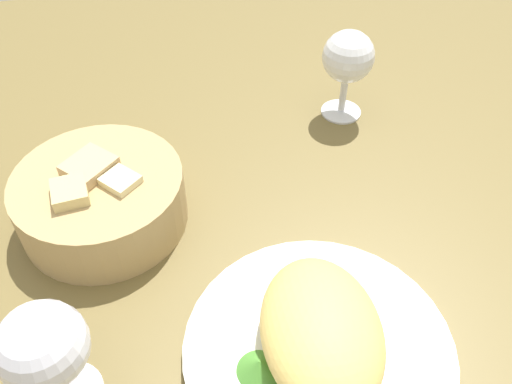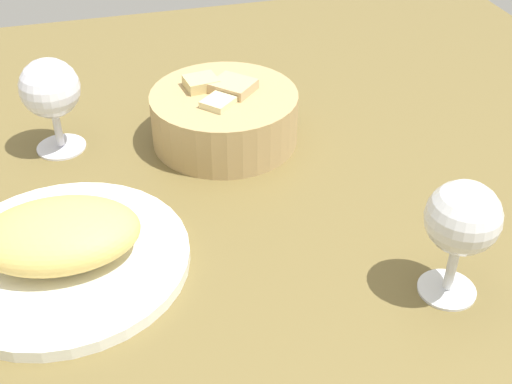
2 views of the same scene
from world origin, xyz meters
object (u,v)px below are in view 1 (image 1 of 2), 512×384
object	(u,v)px
plate	(318,350)
bread_basket	(101,199)
wine_glass_near	(348,60)
wine_glass_far	(44,350)

from	to	relation	value
plate	bread_basket	distance (cm)	29.71
plate	bread_basket	world-z (taller)	bread_basket
bread_basket	wine_glass_near	distance (cm)	37.42
bread_basket	wine_glass_far	bearing A→B (deg)	170.39
wine_glass_near	wine_glass_far	bearing A→B (deg)	133.85
bread_basket	wine_glass_far	distance (cm)	22.15
plate	wine_glass_near	size ratio (longest dim) A/B	2.01
plate	wine_glass_near	world-z (taller)	wine_glass_near
bread_basket	wine_glass_far	world-z (taller)	wine_glass_far
bread_basket	wine_glass_near	size ratio (longest dim) A/B	1.49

